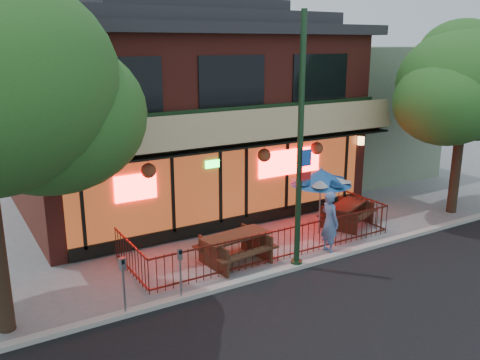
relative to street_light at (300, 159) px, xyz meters
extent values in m
plane|color=gray|center=(0.00, 0.40, -3.15)|extent=(80.00, 80.00, 0.00)
cube|color=#999993|center=(0.00, -0.10, -3.09)|extent=(80.00, 0.25, 0.12)
cube|color=maroon|center=(0.00, 7.60, 0.10)|extent=(12.00, 8.00, 6.50)
cube|color=#59230F|center=(0.00, 3.58, -1.50)|extent=(11.00, 0.06, 2.60)
cube|color=#FF0C0C|center=(2.30, 3.50, -1.05)|extent=(2.60, 0.04, 0.90)
cube|color=#FF0C0C|center=(-3.40, 3.50, -1.15)|extent=(1.30, 0.04, 0.80)
cube|color=tan|center=(0.00, 3.10, 0.40)|extent=(12.20, 1.33, 1.26)
cube|color=black|center=(-3.60, 3.58, 1.85)|extent=(2.40, 0.06, 1.60)
cube|color=black|center=(0.00, 3.58, 1.85)|extent=(2.40, 0.06, 1.60)
cube|color=black|center=(3.60, 3.58, 1.85)|extent=(2.40, 0.06, 1.60)
cube|color=black|center=(0.00, 3.55, -2.90)|extent=(11.00, 0.12, 0.40)
cube|color=#FFC672|center=(5.60, 3.42, -0.60)|extent=(0.18, 0.18, 0.32)
cube|color=slate|center=(9.00, 8.10, -0.15)|extent=(6.00, 7.00, 6.00)
cube|color=#42140E|center=(0.00, 0.60, -2.20)|extent=(8.40, 0.04, 0.04)
cube|color=#42140E|center=(0.00, 0.60, -3.03)|extent=(8.40, 0.04, 0.04)
cube|color=#42140E|center=(-4.20, 1.90, -2.20)|extent=(0.04, 2.60, 0.04)
cube|color=#42140E|center=(4.20, 1.90, -2.20)|extent=(0.04, 2.60, 0.04)
cylinder|color=#42140E|center=(0.00, 0.60, -2.65)|extent=(0.02, 0.02, 1.00)
cylinder|color=#17341C|center=(0.00, 0.00, 0.35)|extent=(0.16, 0.16, 7.00)
cylinder|color=#17341C|center=(0.00, 0.00, -3.05)|extent=(0.32, 0.32, 0.20)
cube|color=#194CB2|center=(0.12, -0.15, 0.05)|extent=(0.30, 0.02, 0.45)
cube|color=red|center=(0.12, -0.15, -0.45)|extent=(0.30, 0.02, 0.22)
cylinder|color=#2E2317|center=(8.00, 0.90, -0.91)|extent=(0.36, 0.36, 4.48)
ellipsoid|color=#23531B|center=(8.00, 0.90, 1.61)|extent=(4.80, 4.80, 3.94)
ellipsoid|color=#23531B|center=(8.20, 1.30, 2.59)|extent=(3.12, 3.12, 2.56)
cube|color=#402517|center=(-2.10, 1.08, -2.74)|extent=(0.21, 1.44, 0.82)
cube|color=#402517|center=(-0.55, 1.24, -2.74)|extent=(0.21, 1.44, 0.82)
cube|color=#402517|center=(-1.33, 1.16, -2.33)|extent=(2.07, 1.03, 0.07)
cube|color=#402517|center=(-1.26, 0.56, -2.66)|extent=(2.02, 0.51, 0.06)
cube|color=#402517|center=(-1.39, 1.77, -2.66)|extent=(2.02, 0.51, 0.06)
cube|color=#381E13|center=(2.93, 1.54, -2.77)|extent=(0.60, 1.26, 0.77)
cube|color=#381E13|center=(4.26, 2.12, -2.77)|extent=(0.60, 1.26, 0.77)
cube|color=#381E13|center=(3.60, 1.83, -2.38)|extent=(2.02, 1.46, 0.06)
cube|color=#381E13|center=(3.83, 1.31, -2.69)|extent=(1.83, 1.02, 0.05)
cube|color=#381E13|center=(3.37, 2.35, -2.69)|extent=(1.83, 1.02, 0.05)
cylinder|color=gray|center=(2.28, 1.77, -2.10)|extent=(0.05, 0.05, 2.09)
cone|color=#19488B|center=(2.28, 1.77, -1.20)|extent=(2.00, 1.99, 0.52)
sphere|color=gray|center=(2.28, 1.77, -0.92)|extent=(0.09, 0.10, 0.09)
imported|color=#4F6B9F|center=(1.50, 0.37, -2.19)|extent=(0.52, 0.74, 1.92)
cylinder|color=gray|center=(-3.63, -0.08, -2.59)|extent=(0.05, 0.05, 1.12)
cube|color=gray|center=(-3.63, -0.08, -1.91)|extent=(0.14, 0.13, 0.28)
cube|color=black|center=(-3.63, -0.13, -1.85)|extent=(0.08, 0.03, 0.10)
cylinder|color=gray|center=(-5.05, -0.08, -2.56)|extent=(0.05, 0.05, 1.18)
cube|color=gray|center=(-5.05, -0.08, -1.84)|extent=(0.16, 0.14, 0.30)
cube|color=black|center=(-5.05, -0.13, -1.78)|extent=(0.08, 0.03, 0.11)
camera|label=1|loc=(-8.26, -10.56, 3.02)|focal=38.00mm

